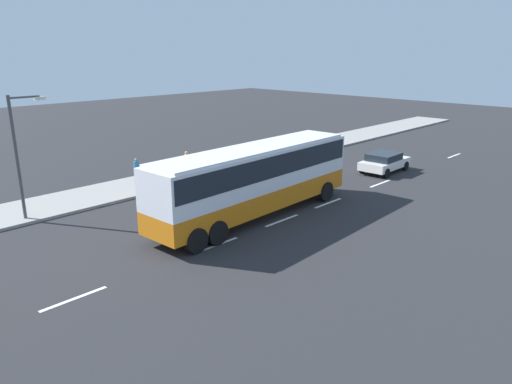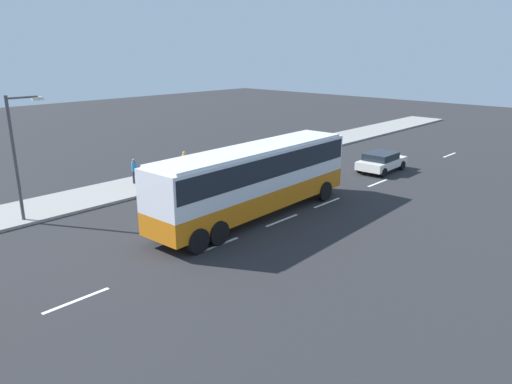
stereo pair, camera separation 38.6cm
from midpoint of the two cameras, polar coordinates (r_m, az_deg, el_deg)
ground_plane at (r=25.33m, az=0.41°, el=-2.24°), size 120.00×120.00×0.00m
sidewalk_curb at (r=31.67m, az=-11.37°, el=1.45°), size 80.00×4.00×0.15m
lane_centreline at (r=24.26m, az=3.37°, el=-3.13°), size 39.79×0.16×0.01m
coach_bus at (r=23.80m, az=-0.56°, el=2.14°), size 12.56×3.07×3.62m
car_white_minivan at (r=34.44m, az=14.46°, el=3.59°), size 4.16×2.11×1.35m
pedestrian_near_curb at (r=31.90m, az=-8.90°, el=3.59°), size 0.32×0.32×1.66m
pedestrian_at_crossing at (r=30.75m, az=-14.71°, el=2.65°), size 0.32×0.32×1.57m
street_lamp at (r=25.57m, az=-27.01°, el=4.64°), size 1.77×0.24×6.05m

